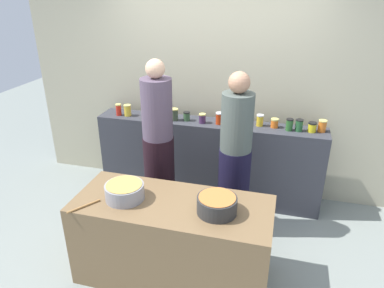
% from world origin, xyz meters
% --- Properties ---
extents(ground, '(12.00, 12.00, 0.00)m').
position_xyz_m(ground, '(0.00, 0.00, 0.00)').
color(ground, gray).
extents(storefront_wall, '(4.80, 0.12, 3.00)m').
position_xyz_m(storefront_wall, '(0.00, 1.45, 1.50)').
color(storefront_wall, '#B3AC8E').
rests_on(storefront_wall, ground).
extents(display_shelf, '(2.70, 0.36, 1.00)m').
position_xyz_m(display_shelf, '(0.00, 1.10, 0.50)').
color(display_shelf, '#33353C').
rests_on(display_shelf, ground).
extents(prep_table, '(1.70, 0.70, 0.79)m').
position_xyz_m(prep_table, '(0.00, -0.30, 0.39)').
color(prep_table, brown).
rests_on(prep_table, ground).
extents(preserve_jar_0, '(0.07, 0.07, 0.14)m').
position_xyz_m(preserve_jar_0, '(-1.12, 1.05, 1.08)').
color(preserve_jar_0, red).
rests_on(preserve_jar_0, display_shelf).
extents(preserve_jar_1, '(0.09, 0.09, 0.14)m').
position_xyz_m(preserve_jar_1, '(-1.01, 1.06, 1.07)').
color(preserve_jar_1, gold).
rests_on(preserve_jar_1, display_shelf).
extents(preserve_jar_2, '(0.08, 0.08, 0.10)m').
position_xyz_m(preserve_jar_2, '(-0.78, 1.10, 1.05)').
color(preserve_jar_2, red).
rests_on(preserve_jar_2, display_shelf).
extents(preserve_jar_3, '(0.07, 0.07, 0.14)m').
position_xyz_m(preserve_jar_3, '(-0.65, 1.09, 1.07)').
color(preserve_jar_3, '#4B295B').
rests_on(preserve_jar_3, display_shelf).
extents(preserve_jar_4, '(0.09, 0.09, 0.14)m').
position_xyz_m(preserve_jar_4, '(-0.41, 1.06, 1.08)').
color(preserve_jar_4, '#384331').
rests_on(preserve_jar_4, display_shelf).
extents(preserve_jar_5, '(0.08, 0.08, 0.11)m').
position_xyz_m(preserve_jar_5, '(-0.26, 1.09, 1.06)').
color(preserve_jar_5, '#335432').
rests_on(preserve_jar_5, display_shelf).
extents(preserve_jar_6, '(0.08, 0.08, 0.11)m').
position_xyz_m(preserve_jar_6, '(-0.07, 1.05, 1.06)').
color(preserve_jar_6, '#42274B').
rests_on(preserve_jar_6, display_shelf).
extents(preserve_jar_7, '(0.08, 0.08, 0.14)m').
position_xyz_m(preserve_jar_7, '(0.13, 1.07, 1.07)').
color(preserve_jar_7, '#B63110').
rests_on(preserve_jar_7, display_shelf).
extents(preserve_jar_8, '(0.09, 0.09, 0.11)m').
position_xyz_m(preserve_jar_8, '(0.27, 1.10, 1.06)').
color(preserve_jar_8, '#374D3A').
rests_on(preserve_jar_8, display_shelf).
extents(preserve_jar_9, '(0.07, 0.07, 0.11)m').
position_xyz_m(preserve_jar_9, '(0.41, 1.11, 1.06)').
color(preserve_jar_9, '#CE6F0C').
rests_on(preserve_jar_9, display_shelf).
extents(preserve_jar_10, '(0.08, 0.08, 0.13)m').
position_xyz_m(preserve_jar_10, '(0.58, 1.14, 1.07)').
color(preserve_jar_10, gold).
rests_on(preserve_jar_10, display_shelf).
extents(preserve_jar_11, '(0.09, 0.09, 0.10)m').
position_xyz_m(preserve_jar_11, '(0.75, 1.13, 1.06)').
color(preserve_jar_11, orange).
rests_on(preserve_jar_11, display_shelf).
extents(preserve_jar_12, '(0.08, 0.08, 0.13)m').
position_xyz_m(preserve_jar_12, '(0.91, 1.08, 1.07)').
color(preserve_jar_12, '#2B5F2A').
rests_on(preserve_jar_12, display_shelf).
extents(preserve_jar_13, '(0.08, 0.08, 0.13)m').
position_xyz_m(preserve_jar_13, '(1.01, 1.09, 1.07)').
color(preserve_jar_13, '#265A30').
rests_on(preserve_jar_13, display_shelf).
extents(preserve_jar_14, '(0.09, 0.09, 0.11)m').
position_xyz_m(preserve_jar_14, '(1.15, 1.10, 1.06)').
color(preserve_jar_14, gold).
rests_on(preserve_jar_14, display_shelf).
extents(preserve_jar_15, '(0.09, 0.09, 0.13)m').
position_xyz_m(preserve_jar_15, '(1.25, 1.14, 1.07)').
color(preserve_jar_15, orange).
rests_on(preserve_jar_15, display_shelf).
extents(cooking_pot_left, '(0.33, 0.33, 0.14)m').
position_xyz_m(cooking_pot_left, '(-0.41, -0.34, 0.86)').
color(cooking_pot_left, gray).
rests_on(cooking_pot_left, prep_table).
extents(cooking_pot_center, '(0.33, 0.33, 0.15)m').
position_xyz_m(cooking_pot_center, '(0.39, -0.34, 0.86)').
color(cooking_pot_center, '#2D2D2D').
rests_on(cooking_pot_center, prep_table).
extents(wooden_spoon, '(0.18, 0.25, 0.02)m').
position_xyz_m(wooden_spoon, '(-0.69, -0.55, 0.80)').
color(wooden_spoon, '#9E703D').
rests_on(wooden_spoon, prep_table).
extents(cook_with_tongs, '(0.33, 0.33, 1.83)m').
position_xyz_m(cook_with_tongs, '(-0.40, 0.49, 0.84)').
color(cook_with_tongs, black).
rests_on(cook_with_tongs, ground).
extents(cook_in_cap, '(0.33, 0.33, 1.75)m').
position_xyz_m(cook_in_cap, '(0.40, 0.54, 0.80)').
color(cook_in_cap, black).
rests_on(cook_in_cap, ground).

